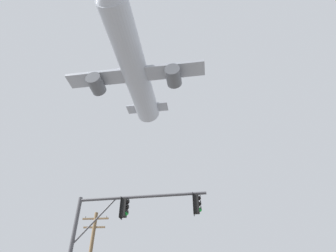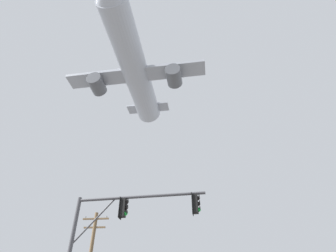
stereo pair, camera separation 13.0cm
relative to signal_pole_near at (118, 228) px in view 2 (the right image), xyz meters
The scene contains 2 objects.
signal_pole_near is the anchor object (origin of this frame).
airplane 35.45m from the signal_pole_near, 104.42° to the left, with size 23.73×30.71×8.38m.
Camera 2 is at (0.24, -6.07, 1.65)m, focal length 28.60 mm.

